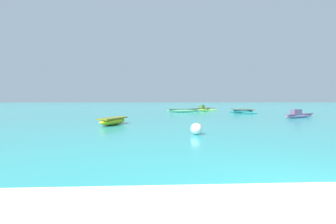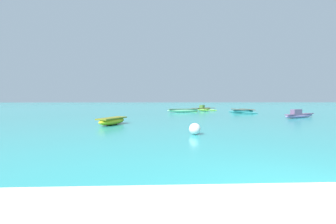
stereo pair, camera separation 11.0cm
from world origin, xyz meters
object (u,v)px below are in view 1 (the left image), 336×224
at_px(moored_boat_4, 113,121).
at_px(moored_boat_3, 203,109).
at_px(mooring_buoy_0, 196,129).
at_px(moored_boat_0, 299,115).
at_px(moored_boat_2, 242,111).
at_px(moored_boat_1, 183,110).

bearing_deg(moored_boat_4, moored_boat_3, -5.80).
relative_size(moored_boat_4, mooring_buoy_0, 4.93).
height_order(moored_boat_0, moored_boat_4, moored_boat_0).
relative_size(moored_boat_3, moored_boat_4, 1.56).
xyz_separation_m(moored_boat_2, moored_boat_4, (-12.76, -11.50, 0.03)).
distance_m(moored_boat_1, moored_boat_2, 7.09).
xyz_separation_m(moored_boat_1, moored_boat_3, (3.05, 2.47, 0.02)).
distance_m(moored_boat_0, moored_boat_2, 7.19).
height_order(moored_boat_2, mooring_buoy_0, mooring_buoy_0).
xyz_separation_m(moored_boat_0, moored_boat_1, (-9.16, 8.88, -0.01)).
bearing_deg(moored_boat_2, moored_boat_4, -144.82).
height_order(moored_boat_2, moored_boat_4, moored_boat_2).
bearing_deg(moored_boat_1, moored_boat_3, 26.58).
bearing_deg(moored_boat_3, moored_boat_1, -84.21).
bearing_deg(moored_boat_2, moored_boat_1, 155.93).
bearing_deg(moored_boat_3, mooring_buoy_0, -45.58).
height_order(moored_boat_0, moored_boat_1, moored_boat_0).
bearing_deg(mooring_buoy_0, moored_boat_0, 40.11).
xyz_separation_m(moored_boat_0, mooring_buoy_0, (-10.57, -8.90, -0.00)).
xyz_separation_m(moored_boat_2, mooring_buoy_0, (-8.18, -15.68, 0.04)).
bearing_deg(moored_boat_1, moored_boat_2, -29.61).
bearing_deg(moored_boat_1, mooring_buoy_0, -106.91).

